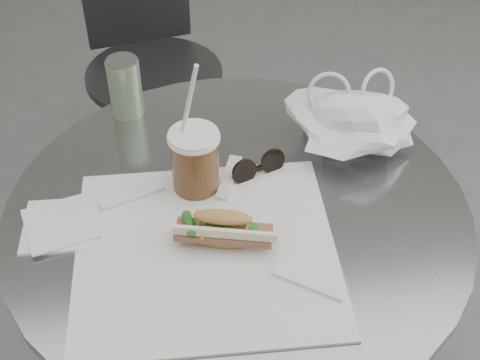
{
  "coord_description": "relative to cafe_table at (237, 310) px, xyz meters",
  "views": [
    {
      "loc": [
        -0.1,
        -0.57,
        1.5
      ],
      "look_at": [
        0.01,
        0.21,
        0.79
      ],
      "focal_mm": 50.0,
      "sensor_mm": 36.0,
      "label": 1
    }
  ],
  "objects": [
    {
      "name": "drink_can",
      "position": [
        -0.17,
        0.29,
        0.33
      ],
      "size": [
        0.06,
        0.06,
        0.12
      ],
      "color": "#5C8D52",
      "rests_on": "cafe_table"
    },
    {
      "name": "plastic_bag",
      "position": [
        0.22,
        0.13,
        0.33
      ],
      "size": [
        0.23,
        0.18,
        0.1
      ],
      "primitive_type": null,
      "rotation": [
        0.0,
        0.0,
        0.11
      ],
      "color": "white",
      "rests_on": "cafe_table"
    },
    {
      "name": "napkin_stack",
      "position": [
        -0.28,
        -0.01,
        0.28
      ],
      "size": [
        0.13,
        0.13,
        0.01
      ],
      "color": "white",
      "rests_on": "cafe_table"
    },
    {
      "name": "sunglasses",
      "position": [
        0.05,
        0.07,
        0.29
      ],
      "size": [
        0.1,
        0.06,
        0.05
      ],
      "rotation": [
        0.0,
        0.0,
        0.37
      ],
      "color": "black",
      "rests_on": "cafe_table"
    },
    {
      "name": "sandwich_paper",
      "position": [
        -0.06,
        -0.09,
        0.28
      ],
      "size": [
        0.41,
        0.38,
        0.0
      ],
      "primitive_type": "cube",
      "rotation": [
        0.0,
        0.0,
        -0.03
      ],
      "color": "white",
      "rests_on": "cafe_table"
    },
    {
      "name": "chair_far",
      "position": [
        -0.13,
        0.89,
        -0.14
      ],
      "size": [
        0.39,
        0.41,
        0.73
      ],
      "rotation": [
        0.0,
        0.0,
        3.32
      ],
      "color": "#2B2B2D",
      "rests_on": "ground"
    },
    {
      "name": "cafe_table",
      "position": [
        0.0,
        0.0,
        0.0
      ],
      "size": [
        0.76,
        0.76,
        0.74
      ],
      "color": "slate",
      "rests_on": "ground"
    },
    {
      "name": "iced_coffee",
      "position": [
        -0.06,
        0.06,
        0.33
      ],
      "size": [
        0.08,
        0.08,
        0.25
      ],
      "color": "brown",
      "rests_on": "cafe_table"
    },
    {
      "name": "banh_mi",
      "position": [
        -0.03,
        -0.08,
        0.31
      ],
      "size": [
        0.19,
        0.11,
        0.06
      ],
      "rotation": [
        0.0,
        0.0,
        -0.25
      ],
      "color": "#B97E46",
      "rests_on": "sandwich_paper"
    }
  ]
}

